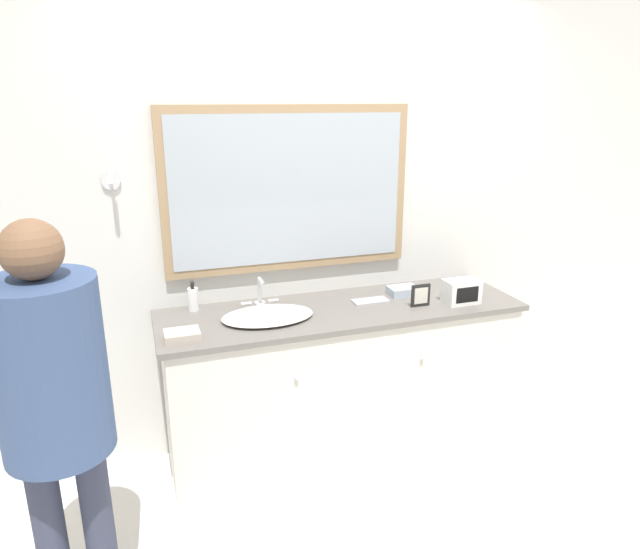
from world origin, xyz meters
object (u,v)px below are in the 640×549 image
at_px(soap_bottle, 193,299).
at_px(person, 53,389).
at_px(appliance_box, 461,291).
at_px(picture_frame, 421,295).
at_px(sink_basin, 267,315).

bearing_deg(soap_bottle, person, -123.25).
xyz_separation_m(appliance_box, picture_frame, (-0.24, 0.02, -0.00)).
relative_size(soap_bottle, person, 0.10).
relative_size(sink_basin, picture_frame, 3.81).
bearing_deg(appliance_box, person, -164.64).
bearing_deg(soap_bottle, sink_basin, -34.73).
relative_size(sink_basin, appliance_box, 2.50).
bearing_deg(sink_basin, soap_bottle, 145.27).
height_order(soap_bottle, person, person).
bearing_deg(soap_bottle, appliance_box, -13.90).
relative_size(soap_bottle, picture_frame, 1.32).
xyz_separation_m(soap_bottle, picture_frame, (1.17, -0.33, -0.00)).
bearing_deg(sink_basin, picture_frame, -6.38).
bearing_deg(person, soap_bottle, 56.75).
height_order(sink_basin, person, person).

